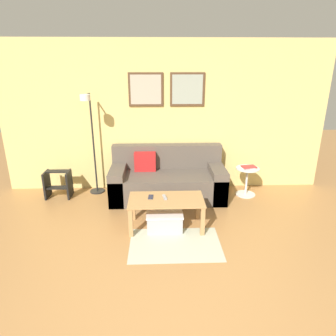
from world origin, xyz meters
The scene contains 11 objects.
wall_back centered at (0.00, 3.29, 1.29)m, with size 5.60×0.09×2.55m.
area_rug centered at (0.07, 1.39, 0.00)m, with size 1.15×0.77×0.01m, color #B2B79E.
couch centered at (0.02, 2.85, 0.29)m, with size 1.88×0.84×0.84m.
coffee_table centered at (-0.03, 1.83, 0.35)m, with size 1.02×0.53×0.43m.
storage_bin centered at (-0.05, 1.79, 0.13)m, with size 0.50×0.39×0.25m.
floor_lamp centered at (-1.22, 2.94, 1.02)m, with size 0.26×0.51×1.72m.
side_table centered at (1.39, 2.85, 0.30)m, with size 0.39×0.39×0.49m.
book_stack centered at (1.40, 2.86, 0.51)m, with size 0.26×0.19×0.03m.
remote_control centered at (-0.05, 1.86, 0.44)m, with size 0.04×0.15×0.02m, color #99999E.
cell_phone centered at (-0.24, 1.89, 0.43)m, with size 0.07×0.14×0.01m, color #1E2338.
step_stool centered at (-1.82, 2.89, 0.24)m, with size 0.41×0.30×0.46m.
Camera 1 is at (-0.14, -1.86, 2.18)m, focal length 32.00 mm.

